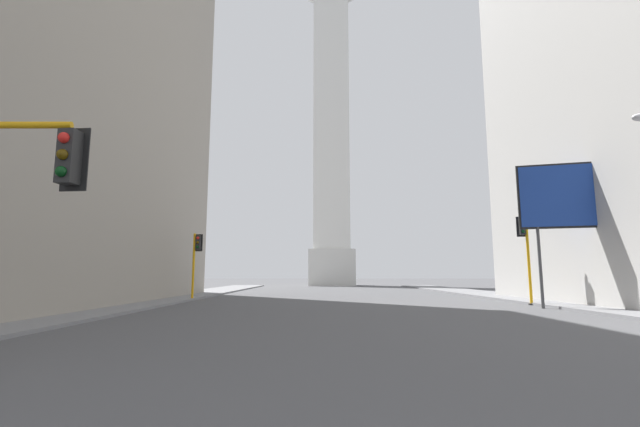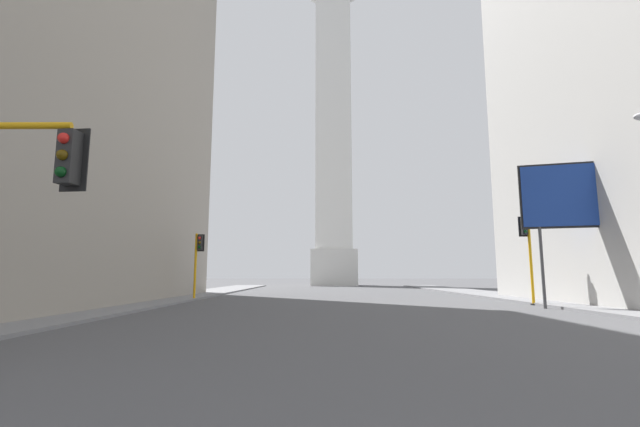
# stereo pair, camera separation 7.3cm
# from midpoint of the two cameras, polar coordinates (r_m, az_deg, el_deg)

# --- Properties ---
(sidewalk_left) EXTENTS (5.00, 89.93, 0.15)m
(sidewalk_left) POSITION_cam_midpoint_polar(r_m,az_deg,el_deg) (30.48, -23.19, -10.97)
(sidewalk_left) COLOR slate
(sidewalk_left) RESTS_ON ground_plane
(sidewalk_right) EXTENTS (5.00, 89.93, 0.15)m
(sidewalk_right) POSITION_cam_midpoint_polar(r_m,az_deg,el_deg) (32.24, 30.45, -10.33)
(sidewalk_right) COLOR slate
(sidewalk_right) RESTS_ON ground_plane
(obelisk) EXTENTS (7.97, 7.97, 61.60)m
(obelisk) POSITION_cam_midpoint_polar(r_m,az_deg,el_deg) (80.75, 1.77, 11.70)
(obelisk) COLOR silver
(obelisk) RESTS_ON ground_plane
(traffic_light_mid_right) EXTENTS (0.76, 0.52, 5.73)m
(traffic_light_mid_right) POSITION_cam_midpoint_polar(r_m,az_deg,el_deg) (30.78, 26.01, -3.86)
(traffic_light_mid_right) COLOR orange
(traffic_light_mid_right) RESTS_ON ground_plane
(traffic_light_mid_left) EXTENTS (0.77, 0.50, 5.05)m
(traffic_light_mid_left) POSITION_cam_midpoint_polar(r_m,az_deg,el_deg) (34.16, -15.94, -5.45)
(traffic_light_mid_left) COLOR orange
(traffic_light_mid_left) RESTS_ON ground_plane
(billboard_sign) EXTENTS (5.81, 1.70, 8.43)m
(billboard_sign) POSITION_cam_midpoint_polar(r_m,az_deg,el_deg) (28.89, 30.97, 1.84)
(billboard_sign) COLOR #3F3F42
(billboard_sign) RESTS_ON ground_plane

